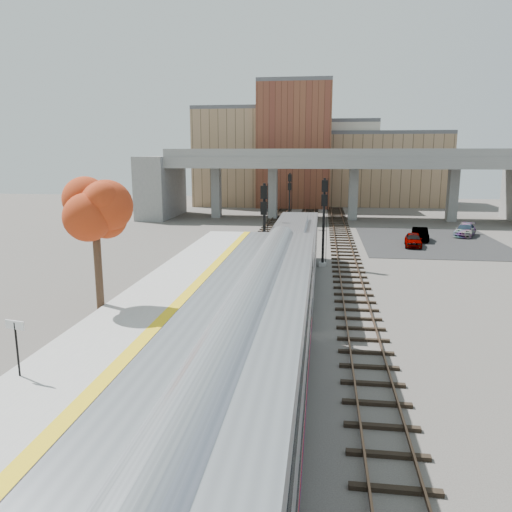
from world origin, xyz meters
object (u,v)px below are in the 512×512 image
(locomotive, at_px, (294,252))
(coach, at_px, (240,413))
(signal_mast_near, at_px, (264,234))
(tree, at_px, (95,210))
(car_c, at_px, (465,230))
(signal_mast_mid, at_px, (324,223))
(car_b, at_px, (420,234))
(signal_mast_far, at_px, (289,201))
(car_a, at_px, (413,240))

(locomotive, relative_size, coach, 0.76)
(coach, bearing_deg, locomotive, 90.00)
(signal_mast_near, distance_m, tree, 11.79)
(locomotive, distance_m, car_c, 28.88)
(signal_mast_mid, distance_m, car_b, 16.82)
(signal_mast_far, bearing_deg, car_c, -12.41)
(coach, height_order, signal_mast_mid, signal_mast_mid)
(locomotive, bearing_deg, signal_mast_far, 94.40)
(coach, distance_m, car_c, 48.85)
(signal_mast_near, xyz_separation_m, signal_mast_mid, (4.10, 5.58, 0.08))
(coach, bearing_deg, car_c, 69.09)
(coach, xyz_separation_m, signal_mast_near, (-2.10, 23.10, 0.61))
(signal_mast_far, distance_m, car_b, 16.39)
(coach, height_order, car_b, coach)
(signal_mast_near, relative_size, tree, 0.88)
(car_a, bearing_deg, coach, -98.26)
(signal_mast_far, height_order, car_b, signal_mast_far)
(tree, bearing_deg, car_a, 46.86)
(locomotive, xyz_separation_m, car_a, (10.71, 15.77, -1.57))
(signal_mast_near, xyz_separation_m, signal_mast_far, (-0.00, 26.78, -0.23))
(signal_mast_near, height_order, signal_mast_mid, signal_mast_mid)
(coach, relative_size, signal_mast_far, 3.80)
(coach, relative_size, car_a, 6.37)
(signal_mast_mid, bearing_deg, tree, -133.98)
(signal_mast_mid, height_order, car_b, signal_mast_mid)
(signal_mast_mid, distance_m, tree, 18.51)
(signal_mast_far, distance_m, car_a, 17.40)
(car_a, height_order, car_c, car_a)
(signal_mast_near, height_order, car_c, signal_mast_near)
(coach, relative_size, signal_mast_near, 3.61)
(car_c, bearing_deg, coach, -88.20)
(signal_mast_mid, height_order, car_a, signal_mast_mid)
(signal_mast_far, xyz_separation_m, tree, (-8.65, -34.41, 2.63))
(locomotive, distance_m, signal_mast_mid, 6.52)
(locomotive, xyz_separation_m, tree, (-10.75, -7.14, 3.52))
(signal_mast_near, bearing_deg, signal_mast_far, 90.00)
(tree, bearing_deg, coach, -55.20)
(coach, distance_m, signal_mast_far, 49.93)
(car_a, bearing_deg, tree, -125.81)
(locomotive, height_order, coach, coach)
(signal_mast_near, xyz_separation_m, car_a, (12.81, 15.27, -2.70))
(car_b, relative_size, car_c, 0.89)
(coach, bearing_deg, signal_mast_far, 92.41)
(signal_mast_mid, relative_size, car_a, 1.79)
(coach, relative_size, signal_mast_mid, 3.55)
(signal_mast_mid, xyz_separation_m, signal_mast_far, (-4.10, 21.20, -0.31))
(signal_mast_near, height_order, car_a, signal_mast_near)
(tree, height_order, car_c, tree)
(coach, height_order, signal_mast_far, signal_mast_far)
(signal_mast_near, relative_size, signal_mast_mid, 0.98)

